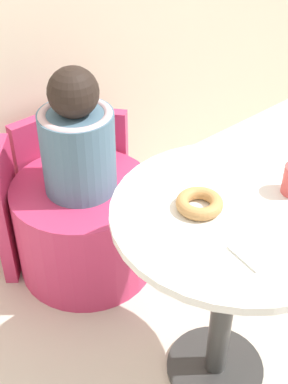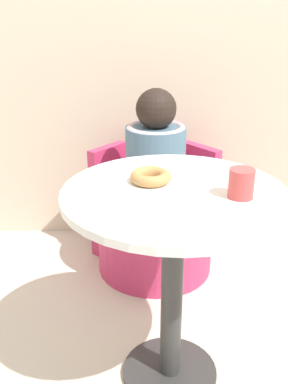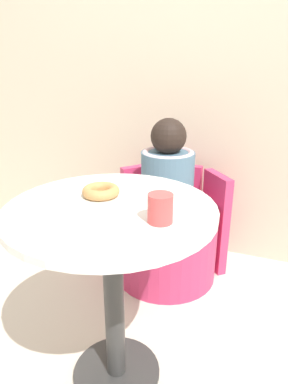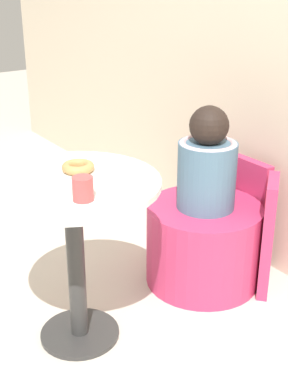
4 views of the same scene
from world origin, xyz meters
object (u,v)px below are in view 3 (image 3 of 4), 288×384
object	(u,v)px
child_figure	(168,172)
cup	(160,208)
round_table	(113,251)
donut	(101,191)
tub_chair	(166,243)

from	to	relation	value
child_figure	cup	distance (m)	0.81
round_table	child_figure	world-z (taller)	child_figure
cup	donut	bearing A→B (deg)	154.74
child_figure	tub_chair	bearing A→B (deg)	0.00
round_table	donut	xyz separation A→B (m)	(-0.07, 0.07, 0.18)
round_table	tub_chair	bearing A→B (deg)	92.56
donut	tub_chair	bearing A→B (deg)	86.57
cup	child_figure	bearing A→B (deg)	105.76
round_table	child_figure	xyz separation A→B (m)	(-0.03, 0.71, 0.07)
round_table	donut	bearing A→B (deg)	137.22
donut	cup	bearing A→B (deg)	-25.26
donut	cup	size ratio (longest dim) A/B	1.51
tub_chair	donut	distance (m)	0.84
round_table	donut	size ratio (longest dim) A/B	5.56
child_figure	donut	size ratio (longest dim) A/B	3.79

